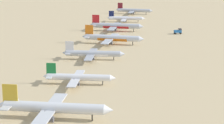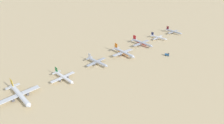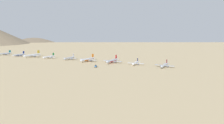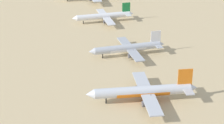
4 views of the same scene
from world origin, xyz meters
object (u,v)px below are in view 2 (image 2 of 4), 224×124
(parked_jet_2, at_px, (20,95))
(parked_jet_5, at_px, (123,52))
(parked_jet_7, at_px, (158,37))
(parked_jet_3, at_px, (63,77))
(parked_jet_6, at_px, (142,43))
(parked_jet_4, at_px, (97,62))
(service_truck, at_px, (167,54))
(parked_jet_8, at_px, (173,32))

(parked_jet_2, distance_m, parked_jet_5, 130.68)
(parked_jet_5, height_order, parked_jet_7, parked_jet_5)
(parked_jet_3, distance_m, parked_jet_6, 131.37)
(parked_jet_4, height_order, parked_jet_5, parked_jet_5)
(parked_jet_4, height_order, parked_jet_6, parked_jet_6)
(parked_jet_2, distance_m, service_truck, 175.75)
(parked_jet_7, bearing_deg, parked_jet_8, 88.73)
(parked_jet_4, height_order, parked_jet_7, parked_jet_4)
(parked_jet_7, bearing_deg, service_truck, -44.02)
(parked_jet_6, bearing_deg, parked_jet_5, -83.15)
(parked_jet_3, distance_m, service_truck, 134.40)
(service_truck, bearing_deg, parked_jet_7, 135.98)
(service_truck, bearing_deg, parked_jet_2, -102.62)
(parked_jet_6, height_order, parked_jet_7, parked_jet_6)
(parked_jet_6, bearing_deg, parked_jet_4, -88.62)
(parked_jet_2, relative_size, parked_jet_7, 1.42)
(service_truck, bearing_deg, parked_jet_5, -134.44)
(parked_jet_3, bearing_deg, parked_jet_4, 94.19)
(parked_jet_3, relative_size, parked_jet_6, 0.85)
(parked_jet_7, distance_m, parked_jet_8, 43.16)
(parked_jet_3, bearing_deg, parked_jet_7, 91.50)
(parked_jet_2, bearing_deg, parked_jet_6, 92.26)
(parked_jet_2, xyz_separation_m, parked_jet_8, (-4.97, 257.47, -0.98))
(parked_jet_4, distance_m, parked_jet_7, 125.17)
(parked_jet_3, distance_m, parked_jet_5, 87.53)
(parked_jet_8, bearing_deg, parked_jet_6, -91.32)
(parked_jet_7, xyz_separation_m, service_truck, (44.32, -42.84, -0.93))
(parked_jet_7, bearing_deg, parked_jet_3, -88.50)
(parked_jet_2, bearing_deg, parked_jet_5, 90.72)
(parked_jet_5, relative_size, parked_jet_6, 1.02)
(parked_jet_8, bearing_deg, parked_jet_2, -88.89)
(parked_jet_5, xyz_separation_m, parked_jet_6, (-5.25, 43.72, -0.06))
(parked_jet_5, relative_size, parked_jet_8, 1.20)
(parked_jet_4, height_order, service_truck, parked_jet_4)
(parked_jet_3, xyz_separation_m, service_truck, (39.85, 128.35, -1.21))
(parked_jet_2, height_order, parked_jet_8, parked_jet_2)
(parked_jet_5, xyz_separation_m, service_truck, (40.03, 40.82, -1.82))
(parked_jet_7, bearing_deg, parked_jet_4, -89.49)
(parked_jet_2, height_order, parked_jet_6, parked_jet_2)
(parked_jet_5, xyz_separation_m, parked_jet_8, (-3.34, 126.81, -0.61))
(parked_jet_2, distance_m, parked_jet_6, 174.52)
(service_truck, bearing_deg, parked_jet_3, -107.25)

